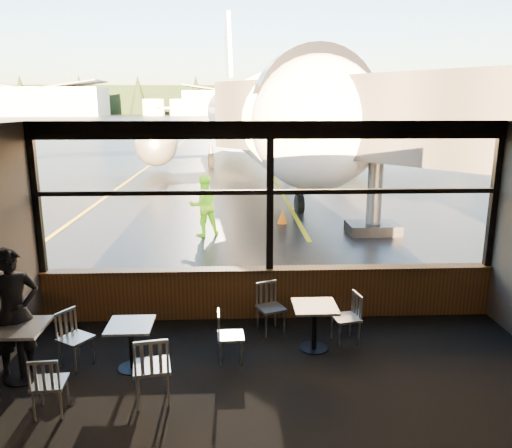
{
  "coord_description": "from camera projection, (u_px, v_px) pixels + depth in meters",
  "views": [
    {
      "loc": [
        -0.62,
        -8.42,
        3.75
      ],
      "look_at": [
        -0.19,
        1.0,
        1.5
      ],
      "focal_mm": 35.0,
      "sensor_mm": 36.0,
      "label": 1
    }
  ],
  "objects": [
    {
      "name": "ground_plane",
      "position": [
        236.0,
        121.0,
        125.69
      ],
      "size": [
        520.0,
        520.0,
        0.0
      ],
      "primitive_type": "plane",
      "color": "black",
      "rests_on": "ground"
    },
    {
      "name": "carpet_floor",
      "position": [
        286.0,
        416.0,
        6.16
      ],
      "size": [
        8.0,
        6.0,
        0.01
      ],
      "primitive_type": "cube",
      "color": "black",
      "rests_on": "ground"
    },
    {
      "name": "ceiling",
      "position": [
        291.0,
        129.0,
        5.35
      ],
      "size": [
        8.0,
        6.0,
        0.04
      ],
      "primitive_type": "cube",
      "color": "#38332D",
      "rests_on": "ground"
    },
    {
      "name": "window_sill",
      "position": [
        269.0,
        293.0,
        8.98
      ],
      "size": [
        8.0,
        0.28,
        0.9
      ],
      "primitive_type": "cube",
      "color": "brown",
      "rests_on": "ground"
    },
    {
      "name": "window_header",
      "position": [
        270.0,
        130.0,
        8.3
      ],
      "size": [
        8.0,
        0.18,
        0.3
      ],
      "primitive_type": "cube",
      "color": "black",
      "rests_on": "ground"
    },
    {
      "name": "mullion_left",
      "position": [
        36.0,
        200.0,
        8.4
      ],
      "size": [
        0.12,
        0.12,
        2.6
      ],
      "primitive_type": "cube",
      "color": "black",
      "rests_on": "ground"
    },
    {
      "name": "mullion_centre",
      "position": [
        270.0,
        198.0,
        8.57
      ],
      "size": [
        0.12,
        0.12,
        2.6
      ],
      "primitive_type": "cube",
      "color": "black",
      "rests_on": "ground"
    },
    {
      "name": "mullion_right",
      "position": [
        494.0,
        196.0,
        8.74
      ],
      "size": [
        0.12,
        0.12,
        2.6
      ],
      "primitive_type": "cube",
      "color": "black",
      "rests_on": "ground"
    },
    {
      "name": "window_transom",
      "position": [
        270.0,
        192.0,
        8.55
      ],
      "size": [
        8.0,
        0.1,
        0.08
      ],
      "primitive_type": "cube",
      "color": "black",
      "rests_on": "ground"
    },
    {
      "name": "airliner",
      "position": [
        252.0,
        68.0,
        28.9
      ],
      "size": [
        35.5,
        41.3,
        11.76
      ],
      "primitive_type": null,
      "rotation": [
        0.0,
        0.0,
        0.09
      ],
      "color": "white",
      "rests_on": "ground_plane"
    },
    {
      "name": "jet_bridge",
      "position": [
        383.0,
        154.0,
        14.02
      ],
      "size": [
        9.08,
        11.1,
        4.84
      ],
      "primitive_type": null,
      "color": "#2A2A2C",
      "rests_on": "ground_plane"
    },
    {
      "name": "cafe_table_near",
      "position": [
        314.0,
        327.0,
        7.79
      ],
      "size": [
        0.67,
        0.67,
        0.74
      ],
      "primitive_type": null,
      "color": "#A29C95",
      "rests_on": "carpet_floor"
    },
    {
      "name": "cafe_table_mid",
      "position": [
        132.0,
        347.0,
        7.2
      ],
      "size": [
        0.64,
        0.64,
        0.7
      ],
      "primitive_type": null,
      "color": "#A39E96",
      "rests_on": "carpet_floor"
    },
    {
      "name": "cafe_table_left",
      "position": [
        21.0,
        353.0,
        6.92
      ],
      "size": [
        0.73,
        0.73,
        0.8
      ],
      "primitive_type": null,
      "color": "#A5A198",
      "rests_on": "carpet_floor"
    },
    {
      "name": "chair_near_e",
      "position": [
        346.0,
        318.0,
        7.99
      ],
      "size": [
        0.54,
        0.54,
        0.84
      ],
      "primitive_type": null,
      "rotation": [
        0.0,
        0.0,
        1.76
      ],
      "color": "#BBB6A9",
      "rests_on": "carpet_floor"
    },
    {
      "name": "chair_near_w",
      "position": [
        231.0,
        336.0,
        7.41
      ],
      "size": [
        0.46,
        0.46,
        0.8
      ],
      "primitive_type": null,
      "rotation": [
        0.0,
        0.0,
        -1.52
      ],
      "color": "#BAB4A8",
      "rests_on": "carpet_floor"
    },
    {
      "name": "chair_near_n",
      "position": [
        271.0,
        309.0,
        8.35
      ],
      "size": [
        0.61,
        0.61,
        0.86
      ],
      "primitive_type": null,
      "rotation": [
        0.0,
        0.0,
        3.52
      ],
      "color": "#B6B1A4",
      "rests_on": "carpet_floor"
    },
    {
      "name": "chair_mid_s",
      "position": [
        152.0,
        367.0,
        6.38
      ],
      "size": [
        0.61,
        0.61,
        0.97
      ],
      "primitive_type": null,
      "rotation": [
        0.0,
        0.0,
        0.18
      ],
      "color": "#B7B1A5",
      "rests_on": "carpet_floor"
    },
    {
      "name": "chair_mid_w",
      "position": [
        76.0,
        339.0,
        7.28
      ],
      "size": [
        0.64,
        0.64,
        0.84
      ],
      "primitive_type": null,
      "rotation": [
        0.0,
        0.0,
        -2.16
      ],
      "color": "#B3ADA1",
      "rests_on": "carpet_floor"
    },
    {
      "name": "chair_left_s",
      "position": [
        50.0,
        384.0,
        6.14
      ],
      "size": [
        0.48,
        0.48,
        0.82
      ],
      "primitive_type": null,
      "rotation": [
        0.0,
        0.0,
        0.07
      ],
      "color": "#B8B3A6",
      "rests_on": "carpet_floor"
    },
    {
      "name": "passenger",
      "position": [
        14.0,
        313.0,
        6.96
      ],
      "size": [
        0.81,
        0.73,
        1.86
      ],
      "primitive_type": "imported",
      "rotation": [
        0.0,
        0.0,
        0.53
      ],
      "color": "black",
      "rests_on": "carpet_floor"
    },
    {
      "name": "ground_crew",
      "position": [
        204.0,
        205.0,
        14.59
      ],
      "size": [
        1.05,
        0.93,
        1.79
      ],
      "primitive_type": "imported",
      "rotation": [
        0.0,
        0.0,
        3.49
      ],
      "color": "#BFF219",
      "rests_on": "ground_plane"
    },
    {
      "name": "cone_nose",
      "position": [
        282.0,
        217.0,
        16.21
      ],
      "size": [
        0.32,
        0.32,
        0.45
      ],
      "primitive_type": "cone",
      "color": "orange",
      "rests_on": "ground_plane"
    },
    {
      "name": "hangar_left",
      "position": [
        41.0,
        100.0,
        179.66
      ],
      "size": [
        45.0,
        18.0,
        11.0
      ],
      "primitive_type": null,
      "color": "silver",
      "rests_on": "ground_plane"
    },
    {
      "name": "hangar_mid",
      "position": [
        235.0,
        102.0,
        187.7
      ],
      "size": [
        38.0,
        15.0,
        10.0
      ],
      "primitive_type": null,
      "color": "silver",
      "rests_on": "ground_plane"
    },
    {
      "name": "hangar_right",
      "position": [
        398.0,
        99.0,
        183.28
      ],
      "size": [
        50.0,
        20.0,
        12.0
      ],
      "primitive_type": null,
      "color": "silver",
      "rests_on": "ground_plane"
    },
    {
      "name": "fuel_tank_a",
      "position": [
        153.0,
        107.0,
        183.93
      ],
      "size": [
        8.0,
        8.0,
        6.0
      ],
      "primitive_type": "cylinder",
      "color": "silver",
      "rests_on": "ground_plane"
    },
    {
      "name": "fuel_tank_b",
      "position": [
        181.0,
        107.0,
        184.37
      ],
      "size": [
        8.0,
        8.0,
        6.0
      ],
      "primitive_type": "cylinder",
      "color": "silver",
      "rests_on": "ground_plane"
    },
    {
      "name": "fuel_tank_c",
      "position": [
        208.0,
        107.0,
        184.81
      ],
      "size": [
        8.0,
        8.0,
        6.0
      ],
      "primitive_type": "cylinder",
      "color": "silver",
      "rests_on": "ground_plane"
    },
    {
      "name": "treeline",
      "position": [
        234.0,
        100.0,
        211.76
      ],
      "size": [
        360.0,
        3.0,
        12.0
      ],
      "primitive_type": "cube",
      "color": "black",
      "rests_on": "ground_plane"
    }
  ]
}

